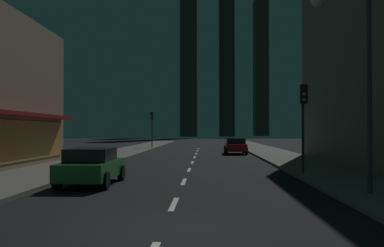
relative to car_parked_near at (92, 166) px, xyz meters
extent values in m
cube|color=black|center=(3.60, 24.62, -0.79)|extent=(78.00, 136.00, 0.10)
cube|color=#605E59|center=(10.60, 24.62, -0.67)|extent=(4.00, 76.00, 0.15)
cube|color=#605E59|center=(-3.40, 24.62, -0.67)|extent=(4.00, 76.00, 0.15)
cube|color=silver|center=(3.60, -4.18, -0.73)|extent=(0.16, 2.20, 0.01)
cube|color=silver|center=(3.60, 1.02, -0.73)|extent=(0.16, 2.20, 0.01)
cube|color=silver|center=(3.60, 6.22, -0.73)|extent=(0.16, 2.20, 0.01)
cube|color=silver|center=(3.60, 11.42, -0.73)|extent=(0.16, 2.20, 0.01)
cube|color=silver|center=(3.60, 16.62, -0.73)|extent=(0.16, 2.20, 0.01)
cube|color=silver|center=(3.60, 21.82, -0.73)|extent=(0.16, 2.20, 0.01)
cube|color=silver|center=(3.60, 27.02, -0.73)|extent=(0.16, 2.20, 0.01)
cube|color=silver|center=(3.60, 32.22, -0.73)|extent=(0.16, 2.20, 0.01)
cube|color=#3B382C|center=(-1.64, 128.03, 24.59)|extent=(5.89, 7.55, 50.65)
cube|color=#2E2B22|center=(11.84, 132.32, 37.13)|extent=(5.40, 5.82, 75.75)
cube|color=#3A372B|center=(26.22, 148.26, 26.46)|extent=(5.55, 6.82, 54.41)
cube|color=#1E722D|center=(0.00, 0.05, -0.13)|extent=(1.80, 4.20, 0.65)
cube|color=black|center=(0.00, -0.15, 0.43)|extent=(1.64, 2.00, 0.55)
cylinder|color=black|center=(-0.88, 1.45, -0.40)|extent=(0.22, 0.68, 0.68)
cylinder|color=black|center=(0.88, 1.45, -0.40)|extent=(0.22, 0.68, 0.68)
cylinder|color=black|center=(-0.88, -1.35, -0.40)|extent=(0.22, 0.68, 0.68)
cylinder|color=black|center=(0.88, -1.35, -0.40)|extent=(0.22, 0.68, 0.68)
sphere|color=white|center=(-0.55, 2.10, -0.08)|extent=(0.18, 0.18, 0.18)
sphere|color=white|center=(0.55, 2.10, -0.08)|extent=(0.18, 0.18, 0.18)
cube|color=#B21919|center=(7.20, 21.61, -0.13)|extent=(1.80, 4.20, 0.65)
cube|color=black|center=(7.20, 21.41, 0.43)|extent=(1.64, 2.00, 0.55)
cylinder|color=black|center=(6.32, 23.01, -0.40)|extent=(0.22, 0.68, 0.68)
cylinder|color=black|center=(8.08, 23.01, -0.40)|extent=(0.22, 0.68, 0.68)
cylinder|color=black|center=(6.32, 20.21, -0.40)|extent=(0.22, 0.68, 0.68)
cylinder|color=black|center=(8.08, 20.21, -0.40)|extent=(0.22, 0.68, 0.68)
sphere|color=white|center=(6.65, 23.66, -0.08)|extent=(0.18, 0.18, 0.18)
sphere|color=white|center=(7.75, 23.66, -0.08)|extent=(0.18, 0.18, 0.18)
cylinder|color=gold|center=(-2.30, 10.36, -0.32)|extent=(0.22, 0.22, 0.55)
sphere|color=gold|center=(-2.30, 10.36, -0.04)|extent=(0.21, 0.21, 0.21)
cylinder|color=gold|center=(-2.30, 10.36, -0.56)|extent=(0.30, 0.30, 0.06)
cylinder|color=gold|center=(-2.46, 10.36, -0.29)|extent=(0.10, 0.10, 0.10)
cylinder|color=gold|center=(-2.14, 10.36, -0.29)|extent=(0.10, 0.10, 0.10)
cylinder|color=#2D2D2D|center=(9.10, 3.40, 1.51)|extent=(0.12, 0.12, 4.20)
cube|color=black|center=(9.10, 3.20, 3.11)|extent=(0.32, 0.24, 0.90)
sphere|color=red|center=(9.10, 3.07, 3.39)|extent=(0.18, 0.18, 0.18)
sphere|color=#F2B20C|center=(9.10, 3.07, 3.11)|extent=(0.18, 0.18, 0.18)
sphere|color=#19D833|center=(9.10, 3.07, 2.83)|extent=(0.18, 0.18, 0.18)
cylinder|color=#2D2D2D|center=(-1.90, 32.20, 1.51)|extent=(0.12, 0.12, 4.20)
cube|color=black|center=(-1.90, 32.00, 3.11)|extent=(0.32, 0.24, 0.90)
sphere|color=red|center=(-1.90, 31.87, 3.39)|extent=(0.18, 0.18, 0.18)
sphere|color=#F2B20C|center=(-1.90, 31.87, 3.11)|extent=(0.18, 0.18, 0.18)
sphere|color=#19D833|center=(-1.90, 31.87, 2.83)|extent=(0.18, 0.18, 0.18)
cylinder|color=#38383D|center=(9.80, -2.75, 2.66)|extent=(0.16, 0.16, 6.50)
camera|label=1|loc=(4.55, -16.16, 1.41)|focal=38.46mm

